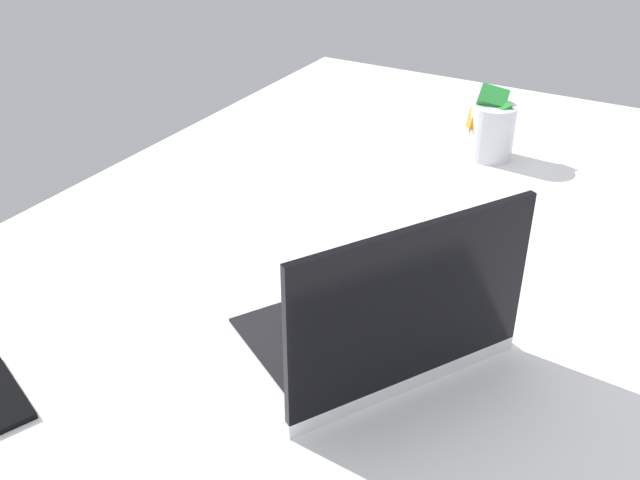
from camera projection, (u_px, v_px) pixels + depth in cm
name	position (u px, v px, depth cm)	size (l,w,h in cm)	color
bed_mattress	(429.00, 311.00, 119.25)	(180.00, 140.00, 18.00)	white
laptop	(373.00, 326.00, 93.80)	(40.13, 36.68, 23.00)	silver
snack_cup	(491.00, 128.00, 147.64)	(9.49, 10.25, 14.40)	silver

